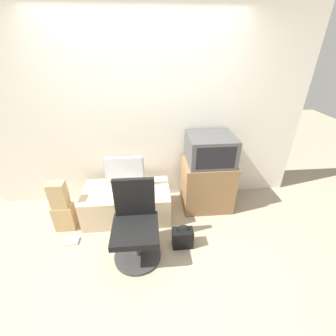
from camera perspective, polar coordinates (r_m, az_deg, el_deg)
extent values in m
plane|color=tan|center=(2.69, -4.62, -23.13)|extent=(12.00, 12.00, 0.00)
cube|color=silver|center=(3.08, -6.03, 13.55)|extent=(4.40, 0.05, 2.60)
cube|color=#CCB289|center=(3.16, -10.27, -8.64)|extent=(1.14, 0.62, 0.42)
cube|color=olive|center=(3.26, 9.89, -4.18)|extent=(0.69, 0.52, 0.71)
cylinder|color=#B2B2B7|center=(3.08, -10.56, -4.64)|extent=(0.18, 0.18, 0.02)
cylinder|color=#B2B2B7|center=(3.06, -10.64, -3.93)|extent=(0.07, 0.07, 0.07)
cube|color=#B2B2B7|center=(2.96, -11.00, -0.45)|extent=(0.50, 0.01, 0.38)
cube|color=silver|center=(2.95, -11.00, -0.51)|extent=(0.48, 0.02, 0.35)
cube|color=white|center=(2.94, -11.39, -6.72)|extent=(0.33, 0.13, 0.01)
ellipsoid|color=#4C4C51|center=(2.92, -7.34, -6.38)|extent=(0.05, 0.03, 0.03)
cube|color=#474747|center=(3.03, 10.72, 4.74)|extent=(0.60, 0.55, 0.38)
cube|color=black|center=(2.79, 12.08, 2.45)|extent=(0.49, 0.01, 0.29)
cylinder|color=#333333|center=(2.76, -7.68, -21.09)|extent=(0.52, 0.52, 0.03)
cylinder|color=#4C4C51|center=(2.62, -7.96, -18.52)|extent=(0.05, 0.05, 0.34)
cube|color=black|center=(2.47, -8.29, -15.34)|extent=(0.49, 0.49, 0.07)
cube|color=black|center=(2.47, -8.53, -7.31)|extent=(0.44, 0.05, 0.46)
cube|color=tan|center=(3.22, -24.75, -11.22)|extent=(0.25, 0.16, 0.35)
cube|color=tan|center=(3.03, -26.10, -6.17)|extent=(0.19, 0.15, 0.34)
cube|color=black|center=(2.77, 3.71, -17.32)|extent=(0.24, 0.14, 0.24)
torus|color=black|center=(2.67, 3.80, -15.34)|extent=(0.15, 0.01, 0.15)
cube|color=beige|center=(3.11, -23.37, -16.71)|extent=(0.18, 0.12, 0.02)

